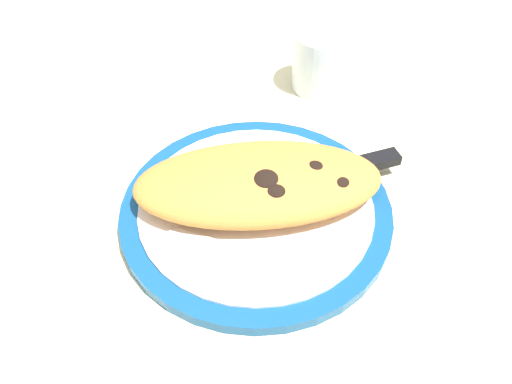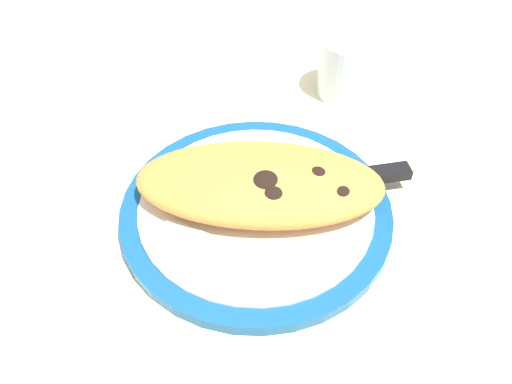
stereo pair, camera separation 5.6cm
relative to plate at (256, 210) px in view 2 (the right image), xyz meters
The scene contains 6 objects.
ground_plane 2.32cm from the plate, ahead, with size 150.00×150.00×3.00cm, color beige.
plate is the anchor object (origin of this frame).
calzone 3.38cm from the plate, 71.27° to the left, with size 29.05×19.72×4.66cm.
fork 6.99cm from the plate, 81.22° to the right, with size 15.06×3.84×0.40cm.
knife 9.37cm from the plate, 39.69° to the left, with size 22.83×14.72×1.20cm.
water_glass 26.31cm from the plate, 81.82° to the left, with size 7.84×7.84×8.23cm.
Camera 2 is at (13.28, -36.38, 43.92)cm, focal length 37.24 mm.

